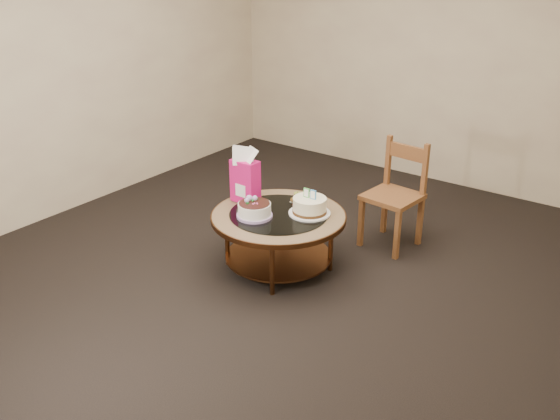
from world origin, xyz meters
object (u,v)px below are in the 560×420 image
Objects in this scene: coffee_table at (278,223)px; gift_bag at (245,175)px; decorated_cake at (254,210)px; dining_chair at (395,194)px; cream_cake at (310,206)px.

coffee_table is 0.46m from gift_bag.
decorated_cake is 1.22m from dining_chair.
decorated_cake is 0.31× the size of dining_chair.
coffee_table is 0.27m from cream_cake.
cream_cake is at bearing 43.89° from decorated_cake.
decorated_cake is 0.85× the size of cream_cake.
gift_bag reaches higher than coffee_table.
decorated_cake is at bearing -125.01° from coffee_table.
decorated_cake is (-0.11, -0.15, 0.13)m from coffee_table.
cream_cake is (0.30, 0.29, 0.01)m from decorated_cake.
dining_chair is at bearing 59.87° from coffee_table.
decorated_cake is at bearing -115.12° from dining_chair.
dining_chair is (0.33, 0.76, -0.08)m from cream_cake.
gift_bag is (-0.34, 0.03, 0.30)m from coffee_table.
gift_bag is at bearing -170.49° from cream_cake.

